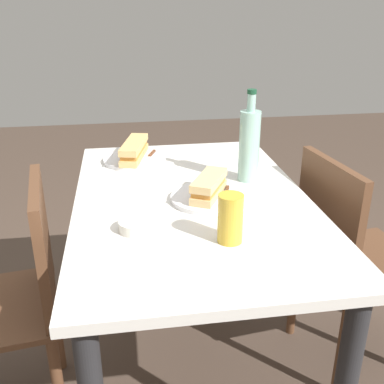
% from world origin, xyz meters
% --- Properties ---
extents(ground_plane, '(8.00, 8.00, 0.00)m').
position_xyz_m(ground_plane, '(0.00, 0.00, 0.00)').
color(ground_plane, '#47382D').
extents(dining_table, '(1.20, 0.77, 0.75)m').
position_xyz_m(dining_table, '(0.00, 0.00, 0.63)').
color(dining_table, silver).
rests_on(dining_table, ground).
extents(chair_far, '(0.44, 0.44, 0.86)m').
position_xyz_m(chair_far, '(0.01, 0.58, 0.49)').
color(chair_far, brown).
rests_on(chair_far, ground).
extents(chair_near, '(0.45, 0.45, 0.86)m').
position_xyz_m(chair_near, '(0.09, -0.58, 0.49)').
color(chair_near, brown).
rests_on(chair_near, ground).
extents(plate_near, '(0.25, 0.25, 0.01)m').
position_xyz_m(plate_near, '(0.03, 0.05, 0.76)').
color(plate_near, white).
rests_on(plate_near, dining_table).
extents(baguette_sandwich_near, '(0.21, 0.15, 0.07)m').
position_xyz_m(baguette_sandwich_near, '(0.03, 0.05, 0.80)').
color(baguette_sandwich_near, '#DBB77A').
rests_on(baguette_sandwich_near, plate_near).
extents(knife_near, '(0.17, 0.07, 0.01)m').
position_xyz_m(knife_near, '(0.04, 0.11, 0.77)').
color(knife_near, silver).
rests_on(knife_near, plate_near).
extents(plate_far, '(0.25, 0.25, 0.01)m').
position_xyz_m(plate_far, '(-0.40, -0.17, 0.76)').
color(plate_far, white).
rests_on(plate_far, dining_table).
extents(baguette_sandwich_far, '(0.26, 0.13, 0.07)m').
position_xyz_m(baguette_sandwich_far, '(-0.40, -0.17, 0.80)').
color(baguette_sandwich_far, tan).
rests_on(baguette_sandwich_far, plate_far).
extents(knife_far, '(0.17, 0.07, 0.01)m').
position_xyz_m(knife_far, '(-0.40, -0.11, 0.77)').
color(knife_far, silver).
rests_on(knife_far, plate_far).
extents(water_bottle, '(0.07, 0.07, 0.33)m').
position_xyz_m(water_bottle, '(-0.13, 0.23, 0.89)').
color(water_bottle, '#99C6B7').
rests_on(water_bottle, dining_table).
extents(beer_glass, '(0.07, 0.07, 0.14)m').
position_xyz_m(beer_glass, '(0.31, 0.06, 0.82)').
color(beer_glass, gold).
rests_on(beer_glass, dining_table).
extents(olive_bowl, '(0.10, 0.10, 0.03)m').
position_xyz_m(olive_bowl, '(0.20, -0.19, 0.77)').
color(olive_bowl, silver).
rests_on(olive_bowl, dining_table).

